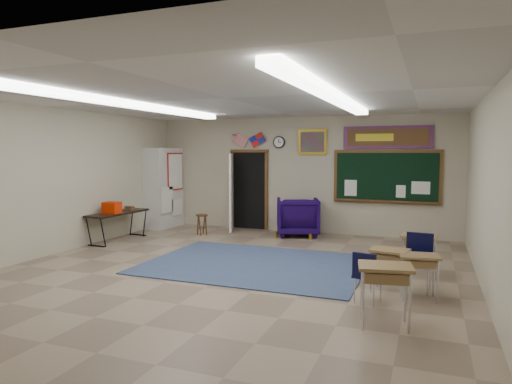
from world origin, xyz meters
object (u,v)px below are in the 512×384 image
at_px(wingback_armchair, 298,217).
at_px(student_desk_front_right, 419,252).
at_px(student_desk_front_left, 389,268).
at_px(folding_table, 118,225).
at_px(wooden_stool, 202,224).

bearing_deg(wingback_armchair, student_desk_front_right, 117.41).
height_order(student_desk_front_left, folding_table, folding_table).
xyz_separation_m(student_desk_front_left, student_desk_front_right, (0.38, 1.21, 0.02)).
bearing_deg(student_desk_front_left, folding_table, 173.92).
relative_size(student_desk_front_left, wooden_stool, 1.25).
distance_m(wingback_armchair, student_desk_front_right, 4.03).
distance_m(student_desk_front_left, student_desk_front_right, 1.27).
height_order(student_desk_front_right, wooden_stool, student_desk_front_right).
bearing_deg(folding_table, wingback_armchair, 32.45).
height_order(folding_table, wooden_stool, folding_table).
height_order(student_desk_front_left, wooden_stool, student_desk_front_left).
relative_size(student_desk_front_right, wooden_stool, 1.30).
xyz_separation_m(folding_table, wooden_stool, (1.50, 1.38, -0.11)).
bearing_deg(folding_table, student_desk_front_left, -13.32).
xyz_separation_m(wingback_armchair, student_desk_front_right, (2.94, -2.75, -0.10)).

